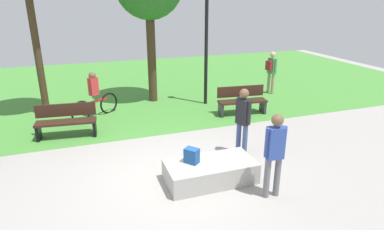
{
  "coord_description": "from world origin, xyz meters",
  "views": [
    {
      "loc": [
        -1.59,
        -6.09,
        3.7
      ],
      "look_at": [
        0.77,
        0.72,
        1.09
      ],
      "focal_mm": 30.77,
      "sensor_mm": 36.0,
      "label": 1
    }
  ],
  "objects_px": {
    "lamp_post": "(206,32)",
    "pedestrian_with_backpack": "(271,69)",
    "concrete_ledge": "(210,172)",
    "park_bench_near_lamppost": "(242,100)",
    "skater_performing_trick": "(275,150)",
    "cyclist_on_bicycle": "(95,98)",
    "backpack_on_ledge": "(192,156)",
    "park_bench_by_oak": "(66,120)",
    "skater_watching": "(243,117)"
  },
  "relations": [
    {
      "from": "cyclist_on_bicycle",
      "to": "skater_watching",
      "type": "bearing_deg",
      "value": -50.97
    },
    {
      "from": "park_bench_by_oak",
      "to": "pedestrian_with_backpack",
      "type": "height_order",
      "value": "pedestrian_with_backpack"
    },
    {
      "from": "skater_performing_trick",
      "to": "skater_watching",
      "type": "height_order",
      "value": "skater_performing_trick"
    },
    {
      "from": "lamp_post",
      "to": "cyclist_on_bicycle",
      "type": "distance_m",
      "value": 4.31
    },
    {
      "from": "concrete_ledge",
      "to": "park_bench_near_lamppost",
      "type": "height_order",
      "value": "park_bench_near_lamppost"
    },
    {
      "from": "park_bench_by_oak",
      "to": "pedestrian_with_backpack",
      "type": "xyz_separation_m",
      "value": [
        7.66,
        1.94,
        0.51
      ]
    },
    {
      "from": "concrete_ledge",
      "to": "skater_performing_trick",
      "type": "distance_m",
      "value": 1.5
    },
    {
      "from": "concrete_ledge",
      "to": "skater_watching",
      "type": "bearing_deg",
      "value": 37.02
    },
    {
      "from": "backpack_on_ledge",
      "to": "pedestrian_with_backpack",
      "type": "distance_m",
      "value": 7.43
    },
    {
      "from": "skater_performing_trick",
      "to": "cyclist_on_bicycle",
      "type": "relative_size",
      "value": 1.12
    },
    {
      "from": "skater_performing_trick",
      "to": "lamp_post",
      "type": "relative_size",
      "value": 0.41
    },
    {
      "from": "lamp_post",
      "to": "pedestrian_with_backpack",
      "type": "bearing_deg",
      "value": 8.18
    },
    {
      "from": "pedestrian_with_backpack",
      "to": "cyclist_on_bicycle",
      "type": "relative_size",
      "value": 1.09
    },
    {
      "from": "skater_performing_trick",
      "to": "cyclist_on_bicycle",
      "type": "xyz_separation_m",
      "value": [
        -2.93,
        5.73,
        -0.37
      ]
    },
    {
      "from": "skater_watching",
      "to": "lamp_post",
      "type": "relative_size",
      "value": 0.4
    },
    {
      "from": "lamp_post",
      "to": "cyclist_on_bicycle",
      "type": "height_order",
      "value": "lamp_post"
    },
    {
      "from": "pedestrian_with_backpack",
      "to": "skater_performing_trick",
      "type": "bearing_deg",
      "value": -121.43
    },
    {
      "from": "concrete_ledge",
      "to": "park_bench_near_lamppost",
      "type": "relative_size",
      "value": 1.14
    },
    {
      "from": "park_bench_by_oak",
      "to": "cyclist_on_bicycle",
      "type": "bearing_deg",
      "value": 57.39
    },
    {
      "from": "skater_performing_trick",
      "to": "backpack_on_ledge",
      "type": "bearing_deg",
      "value": 142.07
    },
    {
      "from": "lamp_post",
      "to": "cyclist_on_bicycle",
      "type": "bearing_deg",
      "value": -177.32
    },
    {
      "from": "lamp_post",
      "to": "skater_performing_trick",
      "type": "bearing_deg",
      "value": -98.94
    },
    {
      "from": "skater_watching",
      "to": "park_bench_near_lamppost",
      "type": "relative_size",
      "value": 1.03
    },
    {
      "from": "park_bench_near_lamppost",
      "to": "pedestrian_with_backpack",
      "type": "bearing_deg",
      "value": 39.59
    },
    {
      "from": "park_bench_near_lamppost",
      "to": "cyclist_on_bicycle",
      "type": "relative_size",
      "value": 1.08
    },
    {
      "from": "backpack_on_ledge",
      "to": "park_bench_by_oak",
      "type": "relative_size",
      "value": 0.2
    },
    {
      "from": "backpack_on_ledge",
      "to": "park_bench_by_oak",
      "type": "bearing_deg",
      "value": -4.05
    },
    {
      "from": "pedestrian_with_backpack",
      "to": "cyclist_on_bicycle",
      "type": "distance_m",
      "value": 6.84
    },
    {
      "from": "park_bench_near_lamppost",
      "to": "park_bench_by_oak",
      "type": "height_order",
      "value": "same"
    },
    {
      "from": "cyclist_on_bicycle",
      "to": "concrete_ledge",
      "type": "bearing_deg",
      "value": -67.37
    },
    {
      "from": "backpack_on_ledge",
      "to": "skater_watching",
      "type": "bearing_deg",
      "value": -103.73
    },
    {
      "from": "park_bench_by_oak",
      "to": "cyclist_on_bicycle",
      "type": "height_order",
      "value": "cyclist_on_bicycle"
    },
    {
      "from": "park_bench_by_oak",
      "to": "pedestrian_with_backpack",
      "type": "distance_m",
      "value": 7.92
    },
    {
      "from": "park_bench_near_lamppost",
      "to": "cyclist_on_bicycle",
      "type": "bearing_deg",
      "value": 165.08
    },
    {
      "from": "concrete_ledge",
      "to": "park_bench_near_lamppost",
      "type": "distance_m",
      "value": 4.45
    },
    {
      "from": "park_bench_near_lamppost",
      "to": "cyclist_on_bicycle",
      "type": "height_order",
      "value": "cyclist_on_bicycle"
    },
    {
      "from": "park_bench_by_oak",
      "to": "pedestrian_with_backpack",
      "type": "relative_size",
      "value": 0.99
    },
    {
      "from": "backpack_on_ledge",
      "to": "park_bench_near_lamppost",
      "type": "distance_m",
      "value": 4.58
    },
    {
      "from": "lamp_post",
      "to": "pedestrian_with_backpack",
      "type": "distance_m",
      "value": 3.35
    },
    {
      "from": "park_bench_near_lamppost",
      "to": "pedestrian_with_backpack",
      "type": "xyz_separation_m",
      "value": [
        2.21,
        1.83,
        0.51
      ]
    },
    {
      "from": "skater_watching",
      "to": "pedestrian_with_backpack",
      "type": "relative_size",
      "value": 1.02
    },
    {
      "from": "concrete_ledge",
      "to": "park_bench_by_oak",
      "type": "relative_size",
      "value": 1.14
    },
    {
      "from": "backpack_on_ledge",
      "to": "cyclist_on_bicycle",
      "type": "bearing_deg",
      "value": -21.23
    },
    {
      "from": "backpack_on_ledge",
      "to": "lamp_post",
      "type": "bearing_deg",
      "value": -64.73
    },
    {
      "from": "cyclist_on_bicycle",
      "to": "pedestrian_with_backpack",
      "type": "bearing_deg",
      "value": 5.07
    },
    {
      "from": "lamp_post",
      "to": "pedestrian_with_backpack",
      "type": "xyz_separation_m",
      "value": [
        2.94,
        0.42,
        -1.55
      ]
    },
    {
      "from": "skater_watching",
      "to": "cyclist_on_bicycle",
      "type": "bearing_deg",
      "value": 129.03
    },
    {
      "from": "concrete_ledge",
      "to": "pedestrian_with_backpack",
      "type": "distance_m",
      "value": 7.29
    },
    {
      "from": "skater_watching",
      "to": "lamp_post",
      "type": "bearing_deg",
      "value": 80.85
    },
    {
      "from": "lamp_post",
      "to": "pedestrian_with_backpack",
      "type": "height_order",
      "value": "lamp_post"
    }
  ]
}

